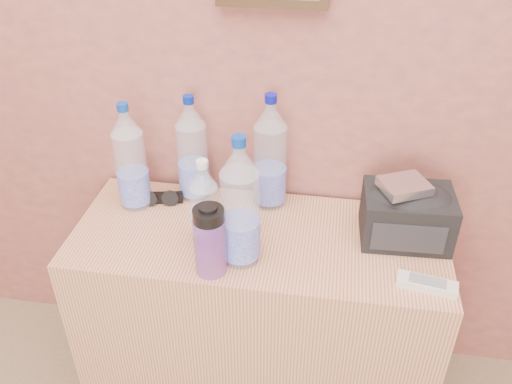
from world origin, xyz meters
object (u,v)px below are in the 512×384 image
pet_large_d (240,209)px  sunglasses (160,198)px  dresser (258,317)px  nalgene_bottle (210,240)px  pet_large_b (192,154)px  pet_large_c (270,158)px  toiletry_bag (407,213)px  pet_small (205,209)px  foil_packet (404,186)px  ac_remote (427,284)px  pet_large_a (131,162)px

pet_large_d → sunglasses: pet_large_d is taller
dresser → nalgene_bottle: (-0.10, -0.17, 0.44)m
dresser → pet_large_b: 0.57m
dresser → pet_large_d: (-0.03, -0.11, 0.51)m
pet_large_c → toiletry_bag: size_ratio=1.49×
pet_small → foil_packet: size_ratio=2.21×
sunglasses → toiletry_bag: bearing=-15.8°
dresser → pet_large_c: (0.01, 0.17, 0.50)m
pet_large_c → toiletry_bag: pet_large_c is taller
ac_remote → pet_large_d: bearing=-174.5°
foil_packet → pet_large_a: bearing=176.5°
ac_remote → foil_packet: bearing=119.9°
pet_large_a → pet_large_b: (0.17, 0.08, 0.00)m
sunglasses → nalgene_bottle: bearing=-62.3°
dresser → nalgene_bottle: nalgene_bottle is taller
nalgene_bottle → sunglasses: nalgene_bottle is taller
foil_packet → pet_large_c: bearing=162.2°
sunglasses → dresser: bearing=-30.6°
dresser → pet_large_d: bearing=-106.6°
nalgene_bottle → sunglasses: size_ratio=1.47×
toiletry_bag → foil_packet: size_ratio=2.01×
pet_large_a → toiletry_bag: (0.82, -0.04, -0.07)m
ac_remote → toiletry_bag: 0.22m
pet_large_c → sunglasses: 0.37m
pet_large_a → foil_packet: size_ratio=2.80×
foil_packet → nalgene_bottle: bearing=-156.4°
dresser → toiletry_bag: 0.60m
pet_large_a → sunglasses: pet_large_a is taller
dresser → ac_remote: 0.60m
pet_large_c → pet_small: size_ratio=1.35×
pet_large_c → ac_remote: 0.58m
dresser → foil_packet: bearing=7.0°
dresser → ac_remote: ac_remote is taller
pet_large_a → sunglasses: bearing=13.3°
pet_large_a → foil_packet: pet_large_a is taller
pet_large_b → toiletry_bag: pet_large_b is taller
nalgene_bottle → pet_small: bearing=109.7°
pet_large_d → nalgene_bottle: bearing=-138.6°
pet_large_b → ac_remote: size_ratio=2.24×
sunglasses → foil_packet: 0.75m
ac_remote → foil_packet: foil_packet is taller
pet_large_d → pet_large_a: bearing=151.4°
dresser → pet_large_c: 0.53m
ac_remote → foil_packet: size_ratio=1.25×
toiletry_bag → nalgene_bottle: bearing=-158.9°
nalgene_bottle → pet_large_a: bearing=138.9°
pet_large_d → ac_remote: 0.52m
toiletry_bag → pet_large_a: bearing=174.8°
pet_small → toiletry_bag: size_ratio=1.10×
pet_large_b → sunglasses: (-0.10, -0.06, -0.13)m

